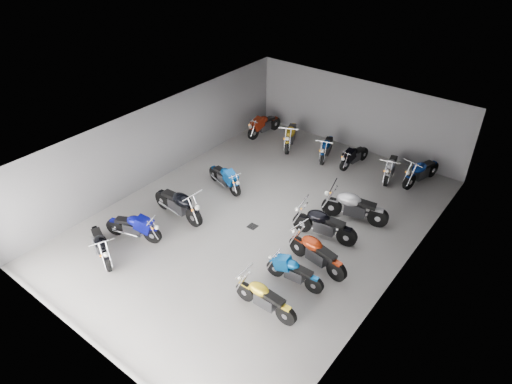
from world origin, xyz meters
TOP-DOWN VIEW (x-y plane):
  - ground at (0.00, 0.00)m, footprint 14.00×14.00m
  - wall_back at (0.00, 7.00)m, footprint 10.00×0.10m
  - wall_left at (-5.00, 0.00)m, footprint 0.10×14.00m
  - wall_right at (5.00, 0.00)m, footprint 0.10×14.00m
  - ceiling at (0.00, 0.00)m, footprint 10.00×14.00m
  - drain_grate at (0.00, -0.50)m, footprint 0.32×0.32m
  - motorcycle_left_a at (-2.85, -4.68)m, footprint 1.96×0.96m
  - motorcycle_left_b at (-2.75, -3.43)m, footprint 1.98×0.82m
  - motorcycle_left_c at (-2.44, -1.66)m, footprint 2.37×0.49m
  - motorcycle_left_e at (-2.39, 0.79)m, footprint 1.98×0.64m
  - motorcycle_right_b at (2.61, -3.30)m, footprint 2.03×0.39m
  - motorcycle_right_c at (2.67, -1.91)m, footprint 1.89×0.42m
  - motorcycle_right_d at (2.80, -0.86)m, footprint 2.23×0.55m
  - motorcycle_right_e at (2.25, 0.50)m, footprint 2.28×0.59m
  - motorcycle_right_f at (2.60, 1.99)m, footprint 2.35×0.77m
  - motorcycle_back_a at (-4.00, 5.49)m, footprint 0.49×2.12m
  - motorcycle_back_b at (-2.35, 5.31)m, footprint 1.09×2.13m
  - motorcycle_back_c at (-0.50, 5.39)m, footprint 0.75×1.97m
  - motorcycle_back_d at (0.79, 5.49)m, footprint 0.46×1.86m
  - motorcycle_back_e at (2.42, 5.52)m, footprint 0.61×2.00m
  - motorcycle_back_f at (3.55, 5.87)m, footprint 0.69×2.16m

SIDE VIEW (x-z plane):
  - ground at x=0.00m, z-range 0.00..0.00m
  - drain_grate at x=0.00m, z-range 0.00..0.01m
  - motorcycle_back_d at x=0.79m, z-range 0.04..0.86m
  - motorcycle_right_c at x=2.67m, z-range 0.04..0.87m
  - motorcycle_left_e at x=-2.39m, z-range 0.04..0.92m
  - motorcycle_back_e at x=2.42m, z-range 0.04..0.93m
  - motorcycle_back_c at x=-0.50m, z-range 0.04..0.93m
  - motorcycle_right_b at x=2.61m, z-range 0.04..0.94m
  - motorcycle_left_b at x=-2.75m, z-range 0.04..0.95m
  - motorcycle_left_a at x=-2.85m, z-range 0.04..0.96m
  - motorcycle_back_a at x=-4.00m, z-range 0.04..0.97m
  - motorcycle_back_f at x=3.55m, z-range 0.04..1.01m
  - motorcycle_right_d at x=2.80m, z-range 0.04..1.03m
  - motorcycle_back_b at x=-2.35m, z-range 0.05..1.05m
  - motorcycle_right_e at x=2.25m, z-range 0.05..1.05m
  - motorcycle_left_c at x=-2.44m, z-range 0.05..1.09m
  - motorcycle_right_f at x=2.60m, z-range 0.05..1.10m
  - wall_back at x=0.00m, z-range 0.00..3.20m
  - wall_left at x=-5.00m, z-range 0.00..3.20m
  - wall_right at x=5.00m, z-range 0.00..3.20m
  - ceiling at x=0.00m, z-range 3.20..3.24m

